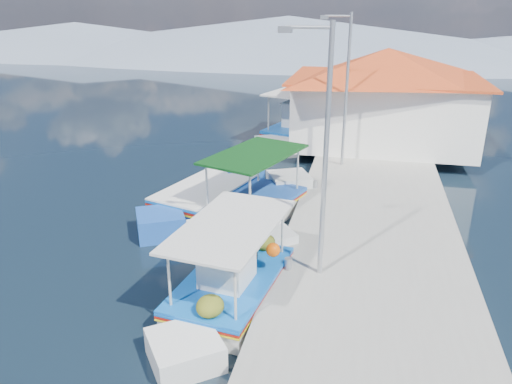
# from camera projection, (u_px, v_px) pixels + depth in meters

# --- Properties ---
(ground) EXTENTS (160.00, 160.00, 0.00)m
(ground) POSITION_uv_depth(u_px,v_px,m) (116.00, 311.00, 11.71)
(ground) COLOR black
(ground) RESTS_ON ground
(quay) EXTENTS (5.00, 44.00, 0.50)m
(quay) POSITION_uv_depth(u_px,v_px,m) (372.00, 222.00, 15.87)
(quay) COLOR gray
(quay) RESTS_ON ground
(bollards) EXTENTS (0.20, 17.20, 0.30)m
(bollards) POSITION_uv_depth(u_px,v_px,m) (305.00, 213.00, 15.47)
(bollards) COLOR #A5A8AD
(bollards) RESTS_ON quay
(main_caique) EXTENTS (2.58, 6.80, 2.26)m
(main_caique) POSITION_uv_depth(u_px,v_px,m) (232.00, 282.00, 12.09)
(main_caique) COLOR white
(main_caique) RESTS_ON ground
(caique_green_canopy) EXTENTS (3.45, 6.48, 2.56)m
(caique_green_canopy) POSITION_uv_depth(u_px,v_px,m) (254.00, 207.00, 16.62)
(caique_green_canopy) COLOR white
(caique_green_canopy) RESTS_ON ground
(caique_blue_hull) EXTENTS (3.35, 6.73, 1.25)m
(caique_blue_hull) POSITION_uv_depth(u_px,v_px,m) (206.00, 198.00, 17.51)
(caique_blue_hull) COLOR #1B4BA6
(caique_blue_hull) RESTS_ON ground
(caique_far) EXTENTS (4.04, 7.97, 2.92)m
(caique_far) POSITION_uv_depth(u_px,v_px,m) (301.00, 130.00, 26.00)
(caique_far) COLOR white
(caique_far) RESTS_ON ground
(harbor_building) EXTENTS (10.49, 10.49, 4.40)m
(harbor_building) POSITION_uv_depth(u_px,v_px,m) (384.00, 95.00, 23.08)
(harbor_building) COLOR white
(harbor_building) RESTS_ON quay
(lamp_post_near) EXTENTS (1.21, 0.14, 6.00)m
(lamp_post_near) POSITION_uv_depth(u_px,v_px,m) (322.00, 143.00, 11.21)
(lamp_post_near) COLOR #A5A8AD
(lamp_post_near) RESTS_ON quay
(lamp_post_far) EXTENTS (1.21, 0.14, 6.00)m
(lamp_post_far) POSITION_uv_depth(u_px,v_px,m) (345.00, 83.00, 19.40)
(lamp_post_far) COLOR #A5A8AD
(lamp_post_far) RESTS_ON quay
(mountain_ridge) EXTENTS (171.40, 96.00, 5.50)m
(mountain_ridge) POSITION_uv_depth(u_px,v_px,m) (381.00, 43.00, 60.58)
(mountain_ridge) COLOR slate
(mountain_ridge) RESTS_ON ground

